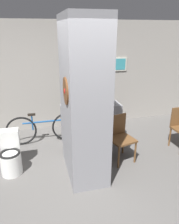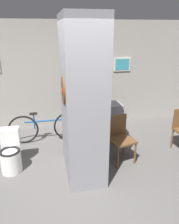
{
  "view_description": "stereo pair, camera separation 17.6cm",
  "coord_description": "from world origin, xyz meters",
  "px_view_note": "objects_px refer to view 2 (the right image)",
  "views": [
    {
      "loc": [
        -0.61,
        -2.68,
        2.38
      ],
      "look_at": [
        0.32,
        0.97,
        0.95
      ],
      "focal_mm": 35.0,
      "sensor_mm": 36.0,
      "label": 1
    },
    {
      "loc": [
        -0.44,
        -2.72,
        2.38
      ],
      "look_at": [
        0.32,
        0.97,
        0.95
      ],
      "focal_mm": 35.0,
      "sensor_mm": 36.0,
      "label": 2
    }
  ],
  "objects_px": {
    "chair_near_pillar": "(119,136)",
    "bottle_tall": "(87,99)",
    "bicycle": "(46,127)",
    "toilet": "(11,154)"
  },
  "relations": [
    {
      "from": "bicycle",
      "to": "bottle_tall",
      "type": "bearing_deg",
      "value": -7.87
    },
    {
      "from": "chair_near_pillar",
      "to": "bottle_tall",
      "type": "bearing_deg",
      "value": 101.82
    },
    {
      "from": "bicycle",
      "to": "toilet",
      "type": "bearing_deg",
      "value": -124.07
    },
    {
      "from": "toilet",
      "to": "chair_near_pillar",
      "type": "xyz_separation_m",
      "value": [
        1.99,
        -0.08,
        0.18
      ]
    },
    {
      "from": "toilet",
      "to": "bicycle",
      "type": "distance_m",
      "value": 1.15
    },
    {
      "from": "toilet",
      "to": "bottle_tall",
      "type": "relative_size",
      "value": 2.37
    },
    {
      "from": "toilet",
      "to": "bottle_tall",
      "type": "bearing_deg",
      "value": 27.9
    },
    {
      "from": "bicycle",
      "to": "bottle_tall",
      "type": "xyz_separation_m",
      "value": [
        0.91,
        -0.13,
        0.63
      ]
    },
    {
      "from": "chair_near_pillar",
      "to": "bottle_tall",
      "type": "xyz_separation_m",
      "value": [
        -0.43,
        0.91,
        0.48
      ]
    },
    {
      "from": "chair_near_pillar",
      "to": "bottle_tall",
      "type": "height_order",
      "value": "bottle_tall"
    }
  ]
}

